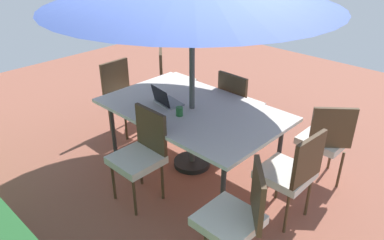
# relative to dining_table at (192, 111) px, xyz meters

# --- Properties ---
(ground_plane) EXTENTS (10.00, 10.00, 0.02)m
(ground_plane) POSITION_rel_dining_table_xyz_m (0.00, 0.00, -0.73)
(ground_plane) COLOR #935442
(dining_table) EXTENTS (2.06, 1.29, 0.77)m
(dining_table) POSITION_rel_dining_table_xyz_m (0.00, 0.00, 0.00)
(dining_table) COLOR silver
(dining_table) RESTS_ON ground_plane
(chair_west) EXTENTS (0.48, 0.46, 0.98)m
(chair_west) POSITION_rel_dining_table_xyz_m (-1.30, 0.02, -0.17)
(chair_west) COLOR silver
(chair_west) RESTS_ON ground_plane
(chair_northwest) EXTENTS (0.59, 0.59, 0.98)m
(chair_northwest) POSITION_rel_dining_table_xyz_m (-1.29, 0.84, -0.17)
(chair_northwest) COLOR silver
(chair_northwest) RESTS_ON ground_plane
(chair_north) EXTENTS (0.46, 0.46, 0.98)m
(chair_north) POSITION_rel_dining_table_xyz_m (-0.03, 0.78, -0.17)
(chair_north) COLOR silver
(chair_north) RESTS_ON ground_plane
(chair_southwest) EXTENTS (0.58, 0.59, 0.98)m
(chair_southwest) POSITION_rel_dining_table_xyz_m (-1.25, -0.78, -0.17)
(chair_southwest) COLOR silver
(chair_southwest) RESTS_ON ground_plane
(chair_southeast) EXTENTS (0.59, 0.59, 0.98)m
(chair_southeast) POSITION_rel_dining_table_xyz_m (1.26, -0.87, -0.17)
(chair_southeast) COLOR silver
(chair_southeast) RESTS_ON ground_plane
(chair_east) EXTENTS (0.46, 0.46, 0.98)m
(chair_east) POSITION_rel_dining_table_xyz_m (1.31, -0.01, -0.17)
(chair_east) COLOR silver
(chair_east) RESTS_ON ground_plane
(chair_south) EXTENTS (0.46, 0.47, 0.98)m
(chair_south) POSITION_rel_dining_table_xyz_m (-0.03, -0.84, -0.17)
(chair_south) COLOR silver
(chair_south) RESTS_ON ground_plane
(laptop) EXTENTS (0.36, 0.30, 0.21)m
(laptop) POSITION_rel_dining_table_xyz_m (0.29, 0.13, 0.09)
(laptop) COLOR gray
(laptop) RESTS_ON dining_table
(cup) EXTENTS (0.08, 0.08, 0.10)m
(cup) POSITION_rel_dining_table_xyz_m (-0.03, 0.23, 0.09)
(cup) COLOR #286B33
(cup) RESTS_ON dining_table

